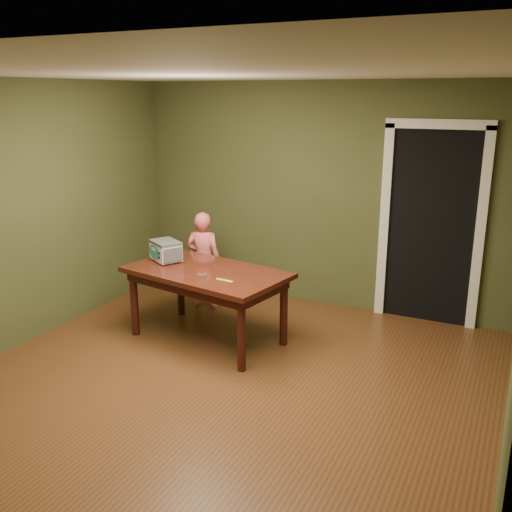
# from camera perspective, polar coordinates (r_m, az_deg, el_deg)

# --- Properties ---
(floor) EXTENTS (5.00, 5.00, 0.00)m
(floor) POSITION_cam_1_polar(r_m,az_deg,el_deg) (4.98, -4.37, -13.58)
(floor) COLOR brown
(floor) RESTS_ON ground
(room_shell) EXTENTS (4.52, 5.02, 2.61)m
(room_shell) POSITION_cam_1_polar(r_m,az_deg,el_deg) (4.40, -4.83, 6.15)
(room_shell) COLOR #454E29
(room_shell) RESTS_ON ground
(doorway) EXTENTS (1.10, 0.66, 2.25)m
(doorway) POSITION_cam_1_polar(r_m,az_deg,el_deg) (6.72, 17.51, 3.21)
(doorway) COLOR black
(doorway) RESTS_ON ground
(dining_table) EXTENTS (1.73, 1.16, 0.75)m
(dining_table) POSITION_cam_1_polar(r_m,az_deg,el_deg) (5.75, -4.94, -2.35)
(dining_table) COLOR black
(dining_table) RESTS_ON floor
(toy_oven) EXTENTS (0.41, 0.37, 0.22)m
(toy_oven) POSITION_cam_1_polar(r_m,az_deg,el_deg) (6.05, -9.03, 0.59)
(toy_oven) COLOR #4C4F54
(toy_oven) RESTS_ON dining_table
(baking_pan) EXTENTS (0.10, 0.10, 0.02)m
(baking_pan) POSITION_cam_1_polar(r_m,az_deg,el_deg) (5.52, -5.44, -1.95)
(baking_pan) COLOR silver
(baking_pan) RESTS_ON dining_table
(spatula) EXTENTS (0.18, 0.04, 0.01)m
(spatula) POSITION_cam_1_polar(r_m,az_deg,el_deg) (5.39, -3.15, -2.44)
(spatula) COLOR #E6E264
(spatula) RESTS_ON dining_table
(child) EXTENTS (0.46, 0.34, 1.15)m
(child) POSITION_cam_1_polar(r_m,az_deg,el_deg) (6.67, -5.26, -0.44)
(child) COLOR #EF6268
(child) RESTS_ON floor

